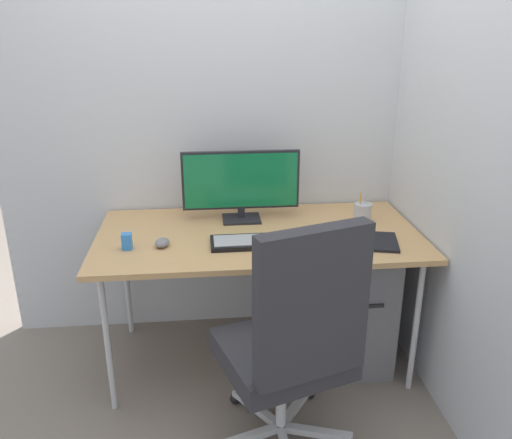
# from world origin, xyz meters

# --- Properties ---
(ground_plane) EXTENTS (8.00, 8.00, 0.00)m
(ground_plane) POSITION_xyz_m (0.00, 0.00, 0.00)
(ground_plane) COLOR slate
(wall_back) EXTENTS (2.71, 0.04, 2.80)m
(wall_back) POSITION_xyz_m (0.00, 0.43, 1.40)
(wall_back) COLOR silver
(wall_back) RESTS_ON ground_plane
(wall_side_right) EXTENTS (0.04, 1.93, 2.80)m
(wall_side_right) POSITION_xyz_m (0.82, -0.16, 1.40)
(wall_side_right) COLOR silver
(wall_side_right) RESTS_ON ground_plane
(desk) EXTENTS (1.58, 0.80, 0.72)m
(desk) POSITION_xyz_m (0.00, 0.00, 0.69)
(desk) COLOR tan
(desk) RESTS_ON ground_plane
(office_chair) EXTENTS (0.63, 0.61, 1.06)m
(office_chair) POSITION_xyz_m (0.06, -0.69, 0.56)
(office_chair) COLOR black
(office_chair) RESTS_ON ground_plane
(filing_cabinet) EXTENTS (0.36, 0.47, 0.63)m
(filing_cabinet) POSITION_xyz_m (0.47, -0.05, 0.32)
(filing_cabinet) COLOR slate
(filing_cabinet) RESTS_ON ground_plane
(monitor) EXTENTS (0.60, 0.16, 0.36)m
(monitor) POSITION_xyz_m (-0.07, 0.19, 0.92)
(monitor) COLOR black
(monitor) RESTS_ON desk
(keyboard) EXTENTS (0.39, 0.17, 0.02)m
(keyboard) POSITION_xyz_m (-0.05, -0.14, 0.74)
(keyboard) COLOR black
(keyboard) RESTS_ON desk
(mouse) EXTENTS (0.08, 0.10, 0.04)m
(mouse) POSITION_xyz_m (-0.46, -0.12, 0.74)
(mouse) COLOR slate
(mouse) RESTS_ON desk
(pen_holder) EXTENTS (0.09, 0.09, 0.16)m
(pen_holder) POSITION_xyz_m (0.55, 0.10, 0.77)
(pen_holder) COLOR #B2B5BA
(pen_holder) RESTS_ON desk
(notebook) EXTENTS (0.19, 0.25, 0.01)m
(notebook) POSITION_xyz_m (0.56, -0.19, 0.73)
(notebook) COLOR black
(notebook) RESTS_ON desk
(desk_clamp_accessory) EXTENTS (0.04, 0.04, 0.08)m
(desk_clamp_accessory) POSITION_xyz_m (-0.62, -0.14, 0.76)
(desk_clamp_accessory) COLOR #337FD8
(desk_clamp_accessory) RESTS_ON desk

